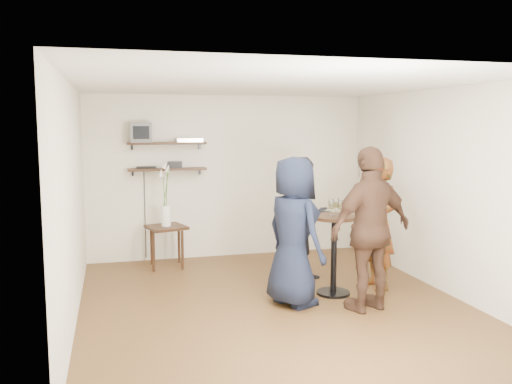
{
  "coord_description": "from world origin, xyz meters",
  "views": [
    {
      "loc": [
        -1.82,
        -6.04,
        2.14
      ],
      "look_at": [
        -0.1,
        0.4,
        1.3
      ],
      "focal_mm": 38.0,
      "sensor_mm": 36.0,
      "label": 1
    }
  ],
  "objects_px": {
    "person_dark": "(304,220)",
    "drinks_table": "(334,244)",
    "person_plaid": "(378,224)",
    "side_table": "(166,233)",
    "person_brown": "(371,229)",
    "radio": "(175,165)",
    "person_navy": "(294,232)",
    "dvd_deck": "(189,140)",
    "crt_monitor": "(141,132)"
  },
  "relations": [
    {
      "from": "crt_monitor",
      "to": "drinks_table",
      "type": "distance_m",
      "value": 3.44
    },
    {
      "from": "person_dark",
      "to": "person_brown",
      "type": "relative_size",
      "value": 0.9
    },
    {
      "from": "drinks_table",
      "to": "person_plaid",
      "type": "distance_m",
      "value": 0.7
    },
    {
      "from": "side_table",
      "to": "drinks_table",
      "type": "relative_size",
      "value": 0.65
    },
    {
      "from": "dvd_deck",
      "to": "drinks_table",
      "type": "xyz_separation_m",
      "value": [
        1.5,
        -2.24,
        -1.25
      ]
    },
    {
      "from": "crt_monitor",
      "to": "side_table",
      "type": "xyz_separation_m",
      "value": [
        0.32,
        -0.37,
        -1.49
      ]
    },
    {
      "from": "radio",
      "to": "person_plaid",
      "type": "relative_size",
      "value": 0.13
    },
    {
      "from": "crt_monitor",
      "to": "side_table",
      "type": "bearing_deg",
      "value": -48.94
    },
    {
      "from": "person_plaid",
      "to": "person_navy",
      "type": "xyz_separation_m",
      "value": [
        -1.28,
        -0.35,
        0.03
      ]
    },
    {
      "from": "drinks_table",
      "to": "person_navy",
      "type": "distance_m",
      "value": 0.71
    },
    {
      "from": "side_table",
      "to": "person_plaid",
      "type": "relative_size",
      "value": 0.38
    },
    {
      "from": "person_brown",
      "to": "dvd_deck",
      "type": "bearing_deg",
      "value": -74.9
    },
    {
      "from": "radio",
      "to": "drinks_table",
      "type": "xyz_separation_m",
      "value": [
        1.73,
        -2.24,
        -0.87
      ]
    },
    {
      "from": "radio",
      "to": "side_table",
      "type": "distance_m",
      "value": 1.07
    },
    {
      "from": "person_dark",
      "to": "person_plaid",
      "type": "bearing_deg",
      "value": -47.79
    },
    {
      "from": "dvd_deck",
      "to": "side_table",
      "type": "distance_m",
      "value": 1.48
    },
    {
      "from": "person_navy",
      "to": "person_plaid",
      "type": "bearing_deg",
      "value": -96.23
    },
    {
      "from": "radio",
      "to": "person_navy",
      "type": "bearing_deg",
      "value": -66.0
    },
    {
      "from": "radio",
      "to": "crt_monitor",
      "type": "bearing_deg",
      "value": 180.0
    },
    {
      "from": "radio",
      "to": "person_navy",
      "type": "relative_size",
      "value": 0.12
    },
    {
      "from": "drinks_table",
      "to": "person_navy",
      "type": "relative_size",
      "value": 0.57
    },
    {
      "from": "dvd_deck",
      "to": "person_plaid",
      "type": "height_order",
      "value": "dvd_deck"
    },
    {
      "from": "radio",
      "to": "side_table",
      "type": "bearing_deg",
      "value": -116.48
    },
    {
      "from": "person_navy",
      "to": "crt_monitor",
      "type": "bearing_deg",
      "value": 11.48
    },
    {
      "from": "side_table",
      "to": "person_dark",
      "type": "bearing_deg",
      "value": -35.0
    },
    {
      "from": "person_dark",
      "to": "drinks_table",
      "type": "bearing_deg",
      "value": -90.0
    },
    {
      "from": "person_plaid",
      "to": "person_navy",
      "type": "relative_size",
      "value": 0.97
    },
    {
      "from": "crt_monitor",
      "to": "person_dark",
      "type": "xyz_separation_m",
      "value": [
        2.06,
        -1.59,
        -1.17
      ]
    },
    {
      "from": "crt_monitor",
      "to": "dvd_deck",
      "type": "relative_size",
      "value": 0.8
    },
    {
      "from": "drinks_table",
      "to": "person_navy",
      "type": "height_order",
      "value": "person_navy"
    },
    {
      "from": "person_dark",
      "to": "person_navy",
      "type": "distance_m",
      "value": 1.0
    },
    {
      "from": "person_brown",
      "to": "side_table",
      "type": "bearing_deg",
      "value": -65.31
    },
    {
      "from": "drinks_table",
      "to": "person_navy",
      "type": "bearing_deg",
      "value": -158.5
    },
    {
      "from": "crt_monitor",
      "to": "person_navy",
      "type": "xyz_separation_m",
      "value": [
        1.61,
        -2.48,
        -1.13
      ]
    },
    {
      "from": "radio",
      "to": "drinks_table",
      "type": "relative_size",
      "value": 0.22
    },
    {
      "from": "crt_monitor",
      "to": "person_navy",
      "type": "height_order",
      "value": "crt_monitor"
    },
    {
      "from": "dvd_deck",
      "to": "person_brown",
      "type": "xyz_separation_m",
      "value": [
        1.67,
        -2.88,
        -0.95
      ]
    },
    {
      "from": "side_table",
      "to": "person_dark",
      "type": "distance_m",
      "value": 2.15
    },
    {
      "from": "drinks_table",
      "to": "person_brown",
      "type": "distance_m",
      "value": 0.73
    },
    {
      "from": "drinks_table",
      "to": "person_plaid",
      "type": "xyz_separation_m",
      "value": [
        0.66,
        0.11,
        0.21
      ]
    },
    {
      "from": "crt_monitor",
      "to": "radio",
      "type": "distance_m",
      "value": 0.71
    },
    {
      "from": "side_table",
      "to": "drinks_table",
      "type": "height_order",
      "value": "drinks_table"
    },
    {
      "from": "side_table",
      "to": "person_plaid",
      "type": "distance_m",
      "value": 3.13
    },
    {
      "from": "crt_monitor",
      "to": "person_dark",
      "type": "distance_m",
      "value": 2.85
    },
    {
      "from": "crt_monitor",
      "to": "drinks_table",
      "type": "relative_size",
      "value": 0.32
    },
    {
      "from": "crt_monitor",
      "to": "person_plaid",
      "type": "distance_m",
      "value": 3.77
    },
    {
      "from": "person_brown",
      "to": "radio",
      "type": "bearing_deg",
      "value": -71.58
    },
    {
      "from": "radio",
      "to": "side_table",
      "type": "xyz_separation_m",
      "value": [
        -0.18,
        -0.37,
        -0.99
      ]
    },
    {
      "from": "person_dark",
      "to": "dvd_deck",
      "type": "bearing_deg",
      "value": 115.24
    },
    {
      "from": "drinks_table",
      "to": "crt_monitor",
      "type": "bearing_deg",
      "value": 134.95
    }
  ]
}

